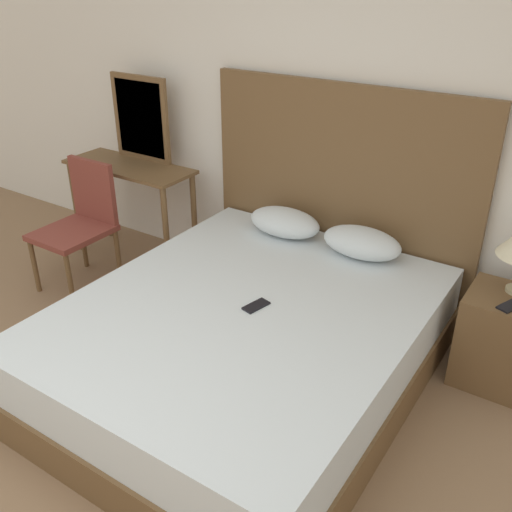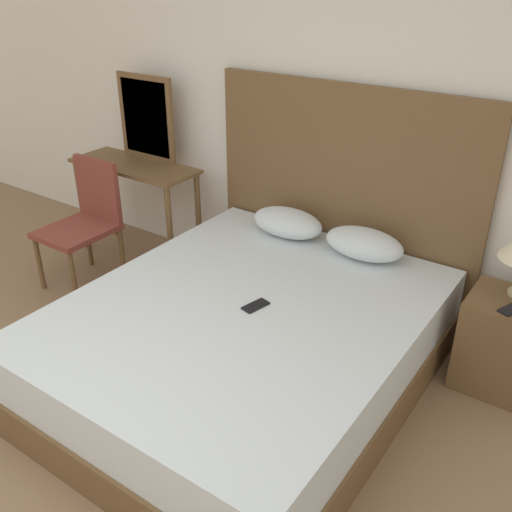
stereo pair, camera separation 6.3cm
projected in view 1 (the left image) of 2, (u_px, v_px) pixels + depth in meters
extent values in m
cube|color=white|center=(329.00, 102.00, 3.59)|extent=(10.00, 0.06, 2.70)
cube|color=brown|center=(246.00, 364.00, 3.23)|extent=(1.77, 2.14, 0.23)
cube|color=silver|center=(245.00, 327.00, 3.11)|extent=(1.74, 2.10, 0.28)
cube|color=brown|center=(339.00, 199.00, 3.74)|extent=(1.86, 0.05, 1.50)
ellipsoid|color=silver|center=(285.00, 222.00, 3.78)|extent=(0.50, 0.30, 0.18)
ellipsoid|color=silver|center=(362.00, 243.00, 3.51)|extent=(0.50, 0.30, 0.18)
cube|color=black|center=(256.00, 306.00, 3.03)|extent=(0.10, 0.16, 0.01)
cube|color=brown|center=(504.00, 341.00, 3.15)|extent=(0.46, 0.39, 0.55)
cube|color=black|center=(510.00, 306.00, 2.95)|extent=(0.12, 0.17, 0.01)
cube|color=brown|center=(129.00, 167.00, 4.29)|extent=(1.04, 0.40, 0.02)
cylinder|color=brown|center=(76.00, 207.00, 4.59)|extent=(0.04, 0.04, 0.75)
cylinder|color=brown|center=(166.00, 236.00, 4.12)|extent=(0.04, 0.04, 0.75)
cylinder|color=brown|center=(106.00, 195.00, 4.82)|extent=(0.04, 0.04, 0.75)
cylinder|color=brown|center=(194.00, 221.00, 4.36)|extent=(0.04, 0.04, 0.75)
cube|color=brown|center=(141.00, 118.00, 4.27)|extent=(0.53, 0.03, 0.63)
cube|color=#B2BCC6|center=(140.00, 119.00, 4.26)|extent=(0.45, 0.01, 0.56)
cube|color=brown|center=(72.00, 233.00, 4.04)|extent=(0.43, 0.51, 0.04)
cube|color=brown|center=(93.00, 190.00, 4.10)|extent=(0.41, 0.04, 0.45)
cylinder|color=brown|center=(35.00, 266.00, 4.07)|extent=(0.04, 0.04, 0.41)
cylinder|color=brown|center=(70.00, 280.00, 3.89)|extent=(0.04, 0.04, 0.41)
cylinder|color=brown|center=(83.00, 243.00, 4.40)|extent=(0.04, 0.04, 0.41)
cylinder|color=brown|center=(118.00, 255.00, 4.22)|extent=(0.04, 0.04, 0.41)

